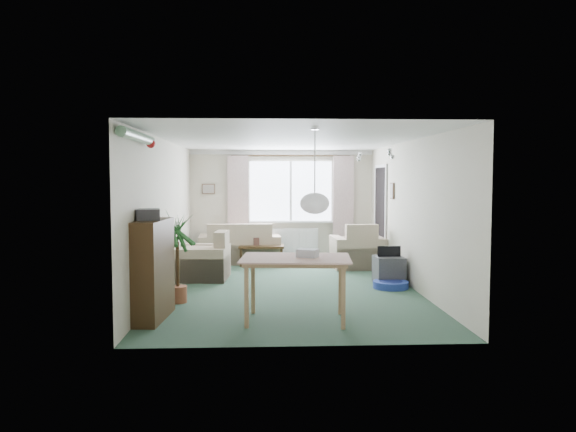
{
  "coord_description": "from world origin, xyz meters",
  "views": [
    {
      "loc": [
        -0.45,
        -9.09,
        1.79
      ],
      "look_at": [
        0.0,
        0.3,
        1.15
      ],
      "focal_mm": 35.0,
      "sensor_mm": 36.0,
      "label": 1
    }
  ],
  "objects_px": {
    "sofa": "(240,243)",
    "armchair_left": "(202,255)",
    "dining_table": "(296,290)",
    "tv_cube": "(389,270)",
    "coffee_table": "(262,255)",
    "houseplant": "(178,258)",
    "armchair_corner": "(358,245)",
    "pet_bed": "(391,285)",
    "bookshelf": "(152,270)"
  },
  "relations": [
    {
      "from": "sofa",
      "to": "bookshelf",
      "type": "distance_m",
      "value": 4.84
    },
    {
      "from": "sofa",
      "to": "houseplant",
      "type": "distance_m",
      "value": 3.89
    },
    {
      "from": "houseplant",
      "to": "dining_table",
      "type": "relative_size",
      "value": 1.03
    },
    {
      "from": "tv_cube",
      "to": "pet_bed",
      "type": "relative_size",
      "value": 0.9
    },
    {
      "from": "houseplant",
      "to": "tv_cube",
      "type": "xyz_separation_m",
      "value": [
        3.35,
        1.26,
        -0.41
      ]
    },
    {
      "from": "bookshelf",
      "to": "houseplant",
      "type": "xyz_separation_m",
      "value": [
        0.19,
        0.93,
        0.01
      ]
    },
    {
      "from": "houseplant",
      "to": "coffee_table",
      "type": "bearing_deg",
      "value": 70.56
    },
    {
      "from": "armchair_corner",
      "to": "armchair_left",
      "type": "xyz_separation_m",
      "value": [
        -2.98,
        -1.15,
        -0.02
      ]
    },
    {
      "from": "armchair_corner",
      "to": "bookshelf",
      "type": "distance_m",
      "value": 5.17
    },
    {
      "from": "pet_bed",
      "to": "bookshelf",
      "type": "bearing_deg",
      "value": -152.44
    },
    {
      "from": "sofa",
      "to": "bookshelf",
      "type": "xyz_separation_m",
      "value": [
        -0.93,
        -4.74,
        0.21
      ]
    },
    {
      "from": "pet_bed",
      "to": "sofa",
      "type": "bearing_deg",
      "value": 131.24
    },
    {
      "from": "armchair_corner",
      "to": "dining_table",
      "type": "xyz_separation_m",
      "value": [
        -1.5,
        -4.15,
        -0.06
      ]
    },
    {
      "from": "armchair_left",
      "to": "bookshelf",
      "type": "distance_m",
      "value": 2.85
    },
    {
      "from": "armchair_left",
      "to": "pet_bed",
      "type": "xyz_separation_m",
      "value": [
        3.15,
        -1.0,
        -0.37
      ]
    },
    {
      "from": "armchair_corner",
      "to": "tv_cube",
      "type": "bearing_deg",
      "value": 95.23
    },
    {
      "from": "dining_table",
      "to": "sofa",
      "type": "bearing_deg",
      "value": 100.2
    },
    {
      "from": "bookshelf",
      "to": "tv_cube",
      "type": "height_order",
      "value": "bookshelf"
    },
    {
      "from": "houseplant",
      "to": "pet_bed",
      "type": "bearing_deg",
      "value": 15.19
    },
    {
      "from": "armchair_corner",
      "to": "tv_cube",
      "type": "height_order",
      "value": "armchair_corner"
    },
    {
      "from": "bookshelf",
      "to": "sofa",
      "type": "bearing_deg",
      "value": 83.41
    },
    {
      "from": "armchair_corner",
      "to": "houseplant",
      "type": "distance_m",
      "value": 4.37
    },
    {
      "from": "sofa",
      "to": "dining_table",
      "type": "xyz_separation_m",
      "value": [
        0.89,
        -4.93,
        -0.03
      ]
    },
    {
      "from": "dining_table",
      "to": "pet_bed",
      "type": "xyz_separation_m",
      "value": [
        1.67,
        2.01,
        -0.33
      ]
    },
    {
      "from": "coffee_table",
      "to": "pet_bed",
      "type": "bearing_deg",
      "value": -50.31
    },
    {
      "from": "houseplant",
      "to": "sofa",
      "type": "bearing_deg",
      "value": 79.02
    },
    {
      "from": "houseplant",
      "to": "pet_bed",
      "type": "xyz_separation_m",
      "value": [
        3.3,
        0.9,
        -0.58
      ]
    },
    {
      "from": "armchair_corner",
      "to": "dining_table",
      "type": "distance_m",
      "value": 4.42
    },
    {
      "from": "sofa",
      "to": "houseplant",
      "type": "xyz_separation_m",
      "value": [
        -0.74,
        -3.82,
        0.22
      ]
    },
    {
      "from": "armchair_left",
      "to": "coffee_table",
      "type": "bearing_deg",
      "value": 149.47
    },
    {
      "from": "armchair_left",
      "to": "armchair_corner",
      "type": "bearing_deg",
      "value": 115.3
    },
    {
      "from": "armchair_corner",
      "to": "coffee_table",
      "type": "xyz_separation_m",
      "value": [
        -1.92,
        0.38,
        -0.24
      ]
    },
    {
      "from": "tv_cube",
      "to": "houseplant",
      "type": "bearing_deg",
      "value": -160.95
    },
    {
      "from": "coffee_table",
      "to": "houseplant",
      "type": "xyz_separation_m",
      "value": [
        -1.21,
        -3.42,
        0.44
      ]
    },
    {
      "from": "bookshelf",
      "to": "houseplant",
      "type": "relative_size",
      "value": 0.98
    },
    {
      "from": "sofa",
      "to": "armchair_left",
      "type": "height_order",
      "value": "armchair_left"
    },
    {
      "from": "tv_cube",
      "to": "armchair_corner",
      "type": "bearing_deg",
      "value": 95.65
    },
    {
      "from": "sofa",
      "to": "armchair_corner",
      "type": "distance_m",
      "value": 2.51
    },
    {
      "from": "sofa",
      "to": "armchair_corner",
      "type": "bearing_deg",
      "value": 159.06
    },
    {
      "from": "dining_table",
      "to": "tv_cube",
      "type": "relative_size",
      "value": 2.44
    },
    {
      "from": "armchair_corner",
      "to": "pet_bed",
      "type": "height_order",
      "value": "armchair_corner"
    },
    {
      "from": "houseplant",
      "to": "bookshelf",
      "type": "bearing_deg",
      "value": -101.6
    },
    {
      "from": "armchair_corner",
      "to": "tv_cube",
      "type": "xyz_separation_m",
      "value": [
        0.22,
        -1.78,
        -0.21
      ]
    },
    {
      "from": "coffee_table",
      "to": "tv_cube",
      "type": "bearing_deg",
      "value": -45.22
    },
    {
      "from": "coffee_table",
      "to": "houseplant",
      "type": "relative_size",
      "value": 0.71
    },
    {
      "from": "sofa",
      "to": "dining_table",
      "type": "height_order",
      "value": "sofa"
    },
    {
      "from": "armchair_corner",
      "to": "pet_bed",
      "type": "bearing_deg",
      "value": 92.7
    },
    {
      "from": "dining_table",
      "to": "tv_cube",
      "type": "height_order",
      "value": "dining_table"
    },
    {
      "from": "coffee_table",
      "to": "houseplant",
      "type": "height_order",
      "value": "houseplant"
    },
    {
      "from": "coffee_table",
      "to": "houseplant",
      "type": "bearing_deg",
      "value": -109.44
    }
  ]
}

